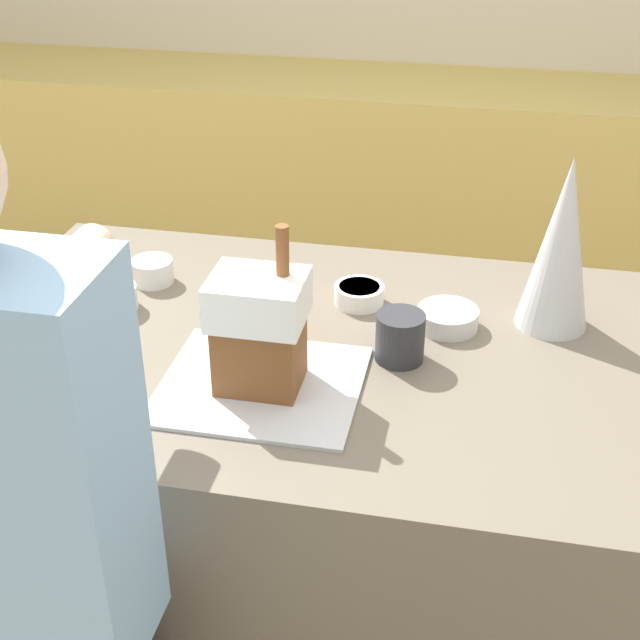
# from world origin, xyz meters

# --- Properties ---
(back_cabinet_block) EXTENTS (6.00, 0.60, 0.96)m
(back_cabinet_block) POSITION_xyz_m (0.00, 1.99, 0.48)
(back_cabinet_block) COLOR #DBBC60
(back_cabinet_block) RESTS_ON ground_plane
(kitchen_island) EXTENTS (1.65, 0.94, 0.95)m
(kitchen_island) POSITION_xyz_m (0.00, 0.00, 0.47)
(kitchen_island) COLOR #6B6051
(kitchen_island) RESTS_ON ground_plane
(baking_tray) EXTENTS (0.37, 0.33, 0.01)m
(baking_tray) POSITION_xyz_m (-0.16, -0.17, 0.95)
(baking_tray) COLOR silver
(baking_tray) RESTS_ON kitchen_island
(gingerbread_house) EXTENTS (0.17, 0.14, 0.32)m
(gingerbread_house) POSITION_xyz_m (-0.16, -0.17, 1.08)
(gingerbread_house) COLOR brown
(gingerbread_house) RESTS_ON baking_tray
(decorative_tree) EXTENTS (0.15, 0.15, 0.37)m
(decorative_tree) POSITION_xyz_m (0.38, 0.18, 1.13)
(decorative_tree) COLOR silver
(decorative_tree) RESTS_ON kitchen_island
(candy_bowl_near_tray_right) EXTENTS (0.11, 0.11, 0.05)m
(candy_bowl_near_tray_right) POSITION_xyz_m (-0.55, 0.06, 0.98)
(candy_bowl_near_tray_right) COLOR white
(candy_bowl_near_tray_right) RESTS_ON kitchen_island
(candy_bowl_near_tray_left) EXTENTS (0.11, 0.11, 0.04)m
(candy_bowl_near_tray_left) POSITION_xyz_m (-0.03, 0.19, 0.97)
(candy_bowl_near_tray_left) COLOR white
(candy_bowl_near_tray_left) RESTS_ON kitchen_island
(candy_bowl_far_left) EXTENTS (0.13, 0.13, 0.04)m
(candy_bowl_far_left) POSITION_xyz_m (0.17, 0.13, 0.97)
(candy_bowl_far_left) COLOR silver
(candy_bowl_far_left) RESTS_ON kitchen_island
(candy_bowl_front_corner) EXTENTS (0.09, 0.09, 0.05)m
(candy_bowl_front_corner) POSITION_xyz_m (-0.51, 0.20, 0.98)
(candy_bowl_front_corner) COLOR white
(candy_bowl_front_corner) RESTS_ON kitchen_island
(cookbook) EXTENTS (0.17, 0.17, 0.02)m
(cookbook) POSITION_xyz_m (-0.72, 0.18, 0.96)
(cookbook) COLOR #B23338
(cookbook) RESTS_ON kitchen_island
(mug) EXTENTS (0.10, 0.10, 0.10)m
(mug) POSITION_xyz_m (0.08, -0.02, 1.00)
(mug) COLOR #2D2D33
(mug) RESTS_ON kitchen_island
(person) EXTENTS (0.43, 0.54, 1.64)m
(person) POSITION_xyz_m (-0.42, -0.65, 0.85)
(person) COLOR #333338
(person) RESTS_ON ground_plane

